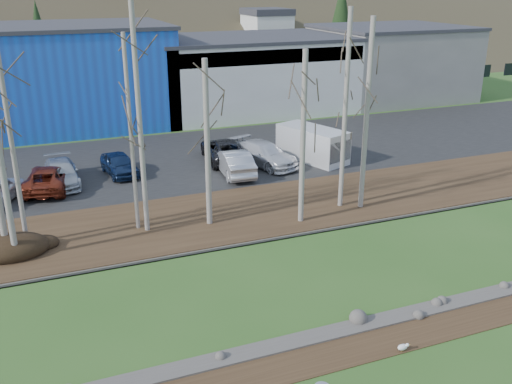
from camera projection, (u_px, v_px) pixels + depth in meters
name	position (u px, v px, depth m)	size (l,w,h in m)	color
dirt_strip	(308.00, 359.00, 18.71)	(80.00, 1.80, 0.03)	#382616
near_bank_rocks	(295.00, 343.00, 19.59)	(80.00, 0.80, 0.50)	#47423D
river	(251.00, 287.00, 23.15)	(80.00, 8.00, 0.90)	black
far_bank_rocks	(220.00, 246.00, 26.72)	(80.00, 0.80, 0.46)	#47423D
far_bank	(200.00, 219.00, 29.48)	(80.00, 7.00, 0.15)	#382616
parking_lot	(156.00, 163.00, 38.61)	(80.00, 14.00, 0.14)	black
building_blue	(45.00, 76.00, 47.27)	(20.40, 12.24, 8.30)	#1B44AC
building_white	(247.00, 73.00, 53.77)	(18.36, 12.24, 6.80)	silver
building_grey	(390.00, 62.00, 59.26)	(14.28, 12.24, 7.30)	slate
seagull	(403.00, 347.00, 19.07)	(0.43, 0.23, 0.32)	gold
dirt_mound	(11.00, 247.00, 25.51)	(3.31, 2.34, 0.65)	black
birch_1	(10.00, 131.00, 24.69)	(0.21, 0.21, 10.84)	#A79F95
birch_3	(139.00, 112.00, 26.02)	(0.24, 0.24, 11.74)	#A79F95
birch_4	(207.00, 145.00, 27.41)	(0.28, 0.28, 8.20)	#A79F95
birch_5	(131.00, 136.00, 26.68)	(0.20, 0.20, 9.41)	#A79F95
birch_6	(367.00, 117.00, 29.20)	(0.27, 0.27, 9.93)	#A79F95
birch_7	(303.00, 139.00, 27.65)	(0.27, 0.27, 8.58)	#A79F95
birch_8	(345.00, 112.00, 29.30)	(0.25, 0.25, 10.36)	#A79F95
car_2	(48.00, 178.00, 33.28)	(2.34, 5.07, 1.41)	maroon
car_3	(61.00, 173.00, 34.11)	(1.94, 4.78, 1.39)	#ABB0B4
car_4	(120.00, 164.00, 35.86)	(1.58, 3.94, 1.34)	#162748
car_5	(234.00, 162.00, 35.83)	(1.68, 4.82, 1.59)	silver
car_6	(224.00, 150.00, 38.62)	(2.51, 5.44, 1.51)	#232325
car_7	(264.00, 154.00, 37.59)	(2.16, 5.32, 1.54)	silver
car_8	(118.00, 164.00, 35.82)	(1.58, 3.94, 1.34)	#162748
van_white	(315.00, 145.00, 38.50)	(3.64, 5.46, 2.21)	white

